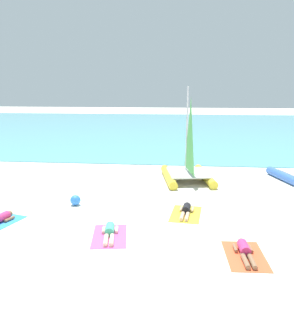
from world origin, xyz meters
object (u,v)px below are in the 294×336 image
(sunbather_center_right, at_px, (186,210))
(beach_ball, at_px, (75,200))
(sunbather_center_left, at_px, (110,232))
(towel_rightmost, at_px, (245,256))
(sunbather_rightmost, at_px, (245,251))
(sailboat_yellow, at_px, (188,167))
(towel_center_right, at_px, (186,214))
(towel_center_left, at_px, (110,236))

(sunbather_center_right, distance_m, beach_ball, 4.54)
(sunbather_center_left, distance_m, towel_rightmost, 4.30)
(sunbather_rightmost, bearing_deg, sailboat_yellow, 98.70)
(sailboat_yellow, height_order, sunbather_center_left, sailboat_yellow)
(towel_rightmost, bearing_deg, towel_center_right, 117.56)
(towel_center_right, relative_size, sunbather_center_right, 1.21)
(towel_rightmost, bearing_deg, towel_center_left, 167.21)
(towel_center_right, height_order, sunbather_rightmost, sunbather_rightmost)
(sunbather_center_right, bearing_deg, beach_ball, 179.35)
(sailboat_yellow, bearing_deg, beach_ball, -146.45)
(sailboat_yellow, relative_size, sunbather_center_right, 3.05)
(sunbather_center_left, height_order, sunbather_center_right, same)
(towel_center_right, relative_size, towel_rightmost, 1.00)
(towel_center_left, height_order, sunbather_center_right, sunbather_center_right)
(towel_center_left, xyz_separation_m, sunbather_center_right, (2.48, 2.37, 0.13))
(towel_center_right, distance_m, beach_ball, 4.54)
(sunbather_center_right, height_order, sunbather_rightmost, same)
(towel_center_right, bearing_deg, towel_center_left, -137.04)
(towel_center_right, xyz_separation_m, towel_rightmost, (1.69, -3.25, 0.00))
(sunbather_rightmost, height_order, beach_ball, beach_ball)
(towel_center_right, bearing_deg, sunbather_center_right, 84.25)
(towel_center_left, xyz_separation_m, towel_rightmost, (4.17, -0.95, 0.00))
(towel_center_right, height_order, towel_rightmost, same)
(sunbather_center_right, relative_size, towel_rightmost, 0.83)
(towel_rightmost, bearing_deg, sunbather_center_left, 166.39)
(towel_center_left, height_order, towel_center_right, same)
(towel_rightmost, relative_size, sunbather_rightmost, 1.21)
(sunbather_center_left, bearing_deg, towel_center_right, 33.03)
(sailboat_yellow, bearing_deg, sunbather_center_right, -100.70)
(towel_center_left, bearing_deg, sunbather_rightmost, -11.92)
(towel_center_left, relative_size, sunbather_center_left, 1.21)
(sunbather_rightmost, bearing_deg, sunbather_center_left, 164.66)
(towel_center_left, distance_m, towel_rightmost, 4.27)
(sunbather_center_right, height_order, beach_ball, beach_ball)
(sunbather_rightmost, relative_size, beach_ball, 3.66)
(towel_center_left, distance_m, sunbather_center_left, 0.14)
(towel_center_right, xyz_separation_m, beach_ball, (-4.50, 0.57, 0.21))
(sunbather_center_right, distance_m, sunbather_rightmost, 3.66)
(towel_center_left, xyz_separation_m, beach_ball, (-2.03, 2.87, 0.21))
(towel_center_left, distance_m, sunbather_rightmost, 4.26)
(towel_rightmost, height_order, beach_ball, beach_ball)
(towel_rightmost, bearing_deg, sunbather_center_right, 116.99)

